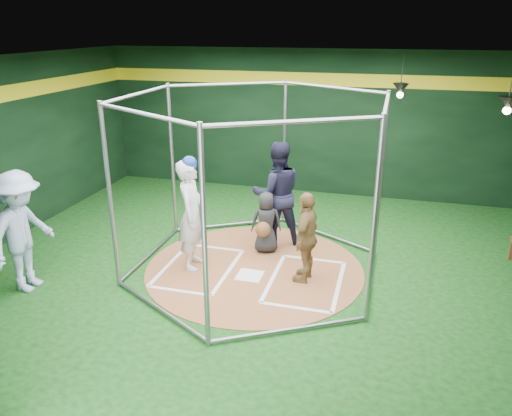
# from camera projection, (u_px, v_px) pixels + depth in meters

# --- Properties ---
(room_shell) EXTENTS (10.10, 9.10, 3.53)m
(room_shell) POSITION_uv_depth(u_px,v_px,m) (255.00, 172.00, 8.15)
(room_shell) COLOR #0C370C
(room_shell) RESTS_ON ground
(clay_disc) EXTENTS (3.80, 3.80, 0.01)m
(clay_disc) POSITION_uv_depth(u_px,v_px,m) (254.00, 268.00, 8.75)
(clay_disc) COLOR #995E37
(clay_disc) RESTS_ON ground
(home_plate) EXTENTS (0.43, 0.43, 0.01)m
(home_plate) POSITION_uv_depth(u_px,v_px,m) (250.00, 275.00, 8.48)
(home_plate) COLOR white
(home_plate) RESTS_ON clay_disc
(batter_box_left) EXTENTS (1.17, 1.77, 0.01)m
(batter_box_left) POSITION_uv_depth(u_px,v_px,m) (199.00, 267.00, 8.76)
(batter_box_left) COLOR white
(batter_box_left) RESTS_ON clay_disc
(batter_box_right) EXTENTS (1.17, 1.77, 0.01)m
(batter_box_right) POSITION_uv_depth(u_px,v_px,m) (305.00, 281.00, 8.29)
(batter_box_right) COLOR white
(batter_box_right) RESTS_ON clay_disc
(batting_cage) EXTENTS (4.05, 4.67, 3.00)m
(batting_cage) POSITION_uv_depth(u_px,v_px,m) (254.00, 187.00, 8.23)
(batting_cage) COLOR gray
(batting_cage) RESTS_ON ground
(pendant_lamp_near) EXTENTS (0.34, 0.34, 0.90)m
(pendant_lamp_near) POSITION_uv_depth(u_px,v_px,m) (401.00, 89.00, 10.50)
(pendant_lamp_near) COLOR black
(pendant_lamp_near) RESTS_ON room_shell
(pendant_lamp_far) EXTENTS (0.34, 0.34, 0.90)m
(pendant_lamp_far) POSITION_uv_depth(u_px,v_px,m) (508.00, 104.00, 8.61)
(pendant_lamp_far) COLOR black
(pendant_lamp_far) RESTS_ON room_shell
(batter_figure) EXTENTS (0.55, 0.76, 2.00)m
(batter_figure) POSITION_uv_depth(u_px,v_px,m) (192.00, 213.00, 8.49)
(batter_figure) COLOR silver
(batter_figure) RESTS_ON clay_disc
(visitor_leopard) EXTENTS (0.49, 0.94, 1.53)m
(visitor_leopard) POSITION_uv_depth(u_px,v_px,m) (306.00, 237.00, 8.12)
(visitor_leopard) COLOR tan
(visitor_leopard) RESTS_ON clay_disc
(catcher_figure) EXTENTS (0.65, 0.65, 1.16)m
(catcher_figure) POSITION_uv_depth(u_px,v_px,m) (266.00, 223.00, 9.19)
(catcher_figure) COLOR black
(catcher_figure) RESTS_ON clay_disc
(umpire) EXTENTS (1.19, 1.08, 2.00)m
(umpire) POSITION_uv_depth(u_px,v_px,m) (277.00, 193.00, 9.45)
(umpire) COLOR black
(umpire) RESTS_ON clay_disc
(bystander_blue) EXTENTS (0.73, 1.27, 1.97)m
(bystander_blue) POSITION_uv_depth(u_px,v_px,m) (22.00, 232.00, 7.79)
(bystander_blue) COLOR #9FB2D2
(bystander_blue) RESTS_ON ground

